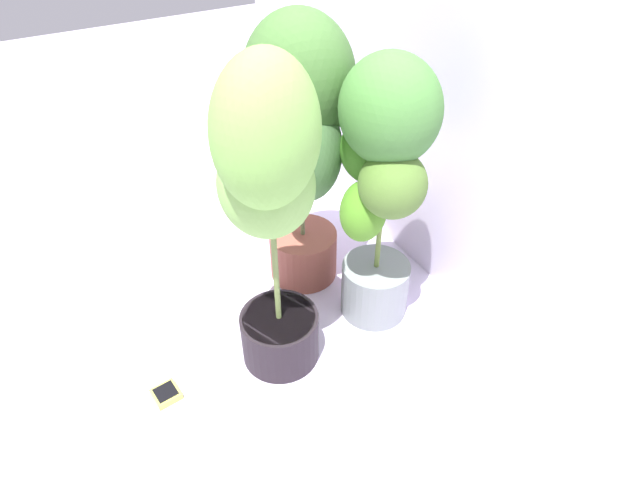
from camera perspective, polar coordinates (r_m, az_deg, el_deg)
ground_plane at (r=1.90m, az=-8.88°, el=-12.51°), size 8.00×8.00×0.00m
mylar_back_wall at (r=1.73m, az=16.55°, el=21.57°), size 3.20×0.01×2.00m
potted_plant_center at (r=1.49m, az=-5.39°, el=4.76°), size 0.44×0.40×1.05m
potted_plant_back_center at (r=1.69m, az=6.59°, el=6.90°), size 0.45×0.37×0.97m
potted_plant_back_left at (r=1.83m, az=-2.08°, el=11.85°), size 0.51×0.51×1.03m
hygrometer_box at (r=1.85m, az=-15.97°, el=-15.40°), size 0.09×0.09×0.03m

